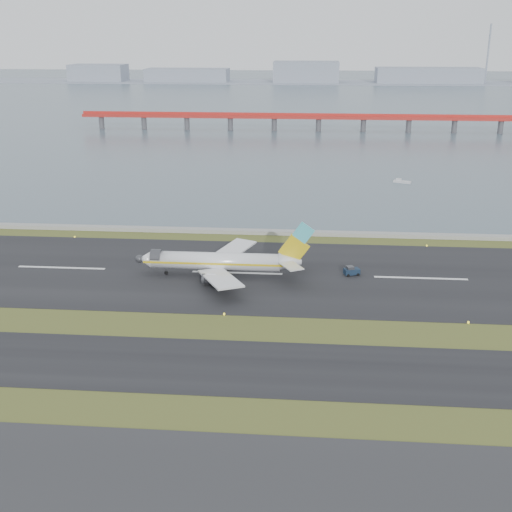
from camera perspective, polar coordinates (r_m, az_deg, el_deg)
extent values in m
plane|color=#37491A|center=(114.62, -3.33, -6.83)|extent=(1000.00, 1000.00, 0.00)
cube|color=black|center=(104.07, -4.25, -9.69)|extent=(1000.00, 18.00, 0.10)
cube|color=black|center=(141.96, -1.68, -1.52)|extent=(1000.00, 45.00, 0.10)
cube|color=gray|center=(170.07, -0.57, 2.18)|extent=(1000.00, 2.50, 1.00)
cube|color=#41525D|center=(564.39, 3.26, 14.04)|extent=(1400.00, 800.00, 1.30)
cube|color=#B1241E|center=(354.57, 5.60, 12.17)|extent=(260.00, 5.00, 1.60)
cube|color=#B1241E|center=(354.39, 5.61, 12.41)|extent=(260.00, 0.40, 1.40)
cylinder|color=#4C4C51|center=(366.59, -9.91, 11.50)|extent=(2.80, 2.80, 7.00)
cylinder|color=#4C4C51|center=(355.14, 5.58, 11.45)|extent=(2.80, 2.80, 7.00)
cylinder|color=#4C4C51|center=(369.18, 20.91, 10.60)|extent=(2.80, 2.80, 7.00)
cube|color=#8890A1|center=(723.85, 3.63, 15.16)|extent=(1400.00, 80.00, 1.00)
cube|color=#8890A1|center=(760.36, -13.82, 15.54)|extent=(60.00, 35.00, 18.00)
cube|color=#8890A1|center=(735.74, -6.11, 15.70)|extent=(90.00, 35.00, 14.00)
cube|color=#8890A1|center=(723.04, 4.47, 16.01)|extent=(70.00, 35.00, 22.00)
cube|color=#8890A1|center=(733.91, 15.04, 15.25)|extent=(110.00, 35.00, 16.00)
cylinder|color=#8890A1|center=(745.55, 19.92, 16.54)|extent=(1.80, 1.80, 60.00)
cylinder|color=white|center=(139.32, -3.63, -0.45)|extent=(28.00, 3.80, 3.80)
cone|color=white|center=(142.35, -9.85, -0.27)|extent=(3.20, 3.80, 3.80)
cone|color=white|center=(137.88, 3.05, -0.52)|extent=(5.00, 3.80, 3.80)
cube|color=gold|center=(137.53, -3.74, -0.71)|extent=(31.00, 0.06, 0.45)
cube|color=gold|center=(141.11, -3.52, -0.19)|extent=(31.00, 0.06, 0.45)
cube|color=white|center=(131.38, -3.19, -2.00)|extent=(11.31, 15.89, 1.66)
cube|color=white|center=(147.22, -2.31, 0.38)|extent=(11.31, 15.89, 1.66)
cylinder|color=#35363A|center=(134.35, -3.76, -2.07)|extent=(4.20, 2.10, 2.10)
cylinder|color=#35363A|center=(145.48, -3.08, -0.37)|extent=(4.20, 2.10, 2.10)
cube|color=gold|center=(136.92, 3.40, 0.62)|extent=(6.80, 0.35, 6.85)
cube|color=#47BBCA|center=(135.77, 4.24, 2.08)|extent=(4.85, 0.37, 4.90)
cube|color=white|center=(134.13, 3.13, -0.86)|extent=(5.64, 6.80, 0.22)
cube|color=white|center=(141.30, 3.22, 0.19)|extent=(5.64, 6.80, 0.22)
cylinder|color=black|center=(142.32, -7.99, -1.48)|extent=(0.80, 0.28, 0.80)
cylinder|color=black|center=(137.55, -3.15, -2.01)|extent=(1.00, 0.38, 1.00)
cylinder|color=black|center=(142.73, -2.85, -1.20)|extent=(1.00, 0.38, 1.00)
cube|color=#132235|center=(141.92, 8.51, -1.36)|extent=(3.73, 2.81, 1.24)
cube|color=#35363A|center=(141.48, 8.37, -1.06)|extent=(1.86, 1.93, 0.73)
cylinder|color=black|center=(140.99, 8.19, -1.73)|extent=(0.79, 0.52, 0.73)
cylinder|color=black|center=(142.43, 7.95, -1.50)|extent=(0.79, 0.52, 0.73)
cylinder|color=black|center=(141.81, 9.05, -1.65)|extent=(0.79, 0.52, 0.73)
cylinder|color=black|center=(143.24, 8.80, -1.42)|extent=(0.79, 0.52, 0.73)
cube|color=silver|center=(234.86, 12.87, 6.44)|extent=(6.43, 3.90, 0.79)
cube|color=silver|center=(234.97, 12.57, 6.64)|extent=(2.13, 1.92, 0.79)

